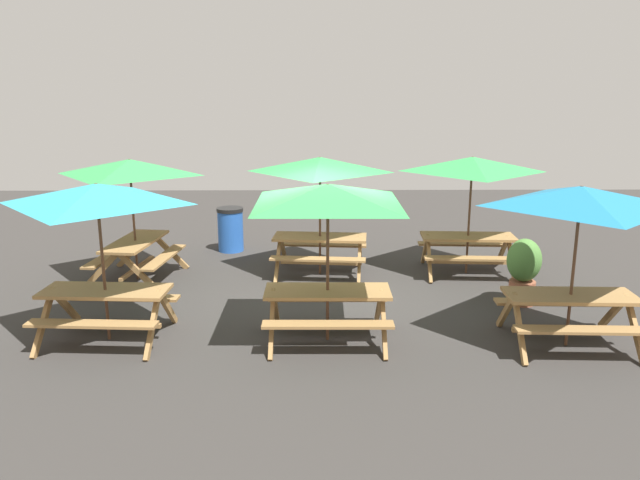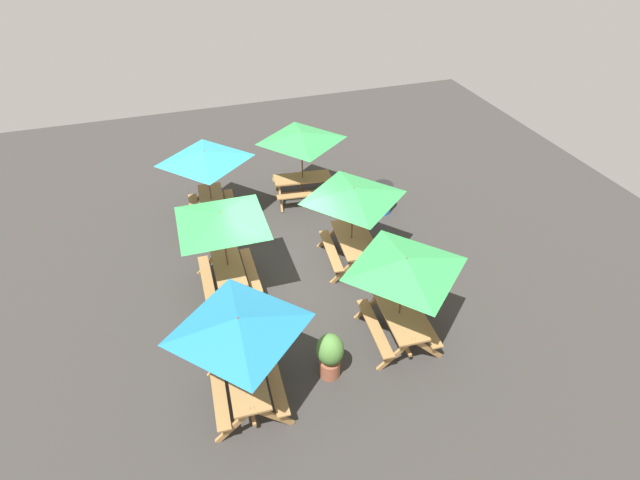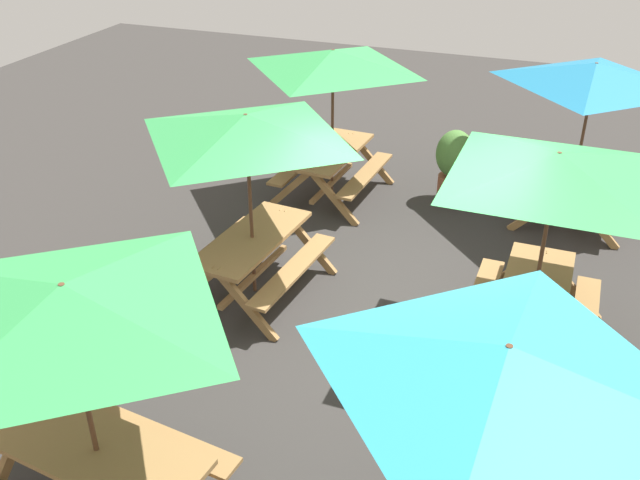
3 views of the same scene
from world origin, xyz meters
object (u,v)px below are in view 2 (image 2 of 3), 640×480
object	(u,v)px
picnic_table_0	(353,199)
potted_plant_0	(330,354)
picnic_table_5	(222,224)
picnic_table_1	(240,330)
picnic_table_4	(405,270)
picnic_table_2	(206,161)
picnic_table_3	(302,142)
trash_bin_blue	(382,198)

from	to	relation	value
picnic_table_0	potted_plant_0	size ratio (longest dim) A/B	2.06
picnic_table_5	potted_plant_0	xyz separation A→B (m)	(3.34, 1.52, -1.36)
picnic_table_1	picnic_table_5	size ratio (longest dim) A/B	0.83
picnic_table_0	picnic_table_4	world-z (taller)	same
picnic_table_2	picnic_table_5	xyz separation A→B (m)	(3.20, -0.06, 0.00)
potted_plant_0	picnic_table_4	bearing A→B (deg)	105.97
picnic_table_3	potted_plant_0	distance (m)	7.20
picnic_table_0	picnic_table_1	distance (m)	4.96
picnic_table_0	picnic_table_4	size ratio (longest dim) A/B	1.00
trash_bin_blue	picnic_table_2	bearing A→B (deg)	-102.92
picnic_table_4	potted_plant_0	world-z (taller)	picnic_table_4
trash_bin_blue	potted_plant_0	size ratio (longest dim) A/B	0.87
picnic_table_4	trash_bin_blue	world-z (taller)	picnic_table_4
picnic_table_0	trash_bin_blue	xyz separation A→B (m)	(-1.98, 1.78, -1.49)
picnic_table_0	picnic_table_5	distance (m)	3.29
picnic_table_5	picnic_table_4	bearing A→B (deg)	50.19
picnic_table_2	picnic_table_5	distance (m)	3.20
picnic_table_2	potted_plant_0	world-z (taller)	picnic_table_2
picnic_table_2	picnic_table_3	bearing A→B (deg)	100.77
picnic_table_0	picnic_table_4	xyz separation A→B (m)	(2.90, 0.01, 0.00)
picnic_table_2	picnic_table_4	bearing A→B (deg)	31.76
picnic_table_3	potted_plant_0	bearing A→B (deg)	-95.10
picnic_table_3	trash_bin_blue	size ratio (longest dim) A/B	2.38
trash_bin_blue	picnic_table_4	bearing A→B (deg)	-19.93
picnic_table_1	potted_plant_0	world-z (taller)	picnic_table_1
picnic_table_1	potted_plant_0	xyz separation A→B (m)	(-0.08, 1.75, -1.36)
picnic_table_0	picnic_table_2	bearing A→B (deg)	-128.63
picnic_table_5	trash_bin_blue	xyz separation A→B (m)	(-2.05, 5.07, -1.49)
picnic_table_1	picnic_table_3	world-z (taller)	same
picnic_table_3	trash_bin_blue	xyz separation A→B (m)	(1.53, 2.09, -1.49)
picnic_table_1	picnic_table_2	distance (m)	6.62
picnic_table_1	picnic_table_4	xyz separation A→B (m)	(-0.59, 3.54, 0.00)
picnic_table_4	picnic_table_5	distance (m)	4.35
picnic_table_0	picnic_table_3	size ratio (longest dim) A/B	1.00
picnic_table_2	picnic_table_0	bearing A→B (deg)	49.38
picnic_table_1	potted_plant_0	bearing A→B (deg)	95.02
picnic_table_2	picnic_table_4	xyz separation A→B (m)	(6.03, 3.25, 0.00)
picnic_table_2	trash_bin_blue	size ratio (longest dim) A/B	2.38
picnic_table_3	potted_plant_0	size ratio (longest dim) A/B	2.06
picnic_table_0	potted_plant_0	distance (m)	4.08
potted_plant_0	picnic_table_1	bearing A→B (deg)	-87.48
picnic_table_1	trash_bin_blue	world-z (taller)	picnic_table_1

